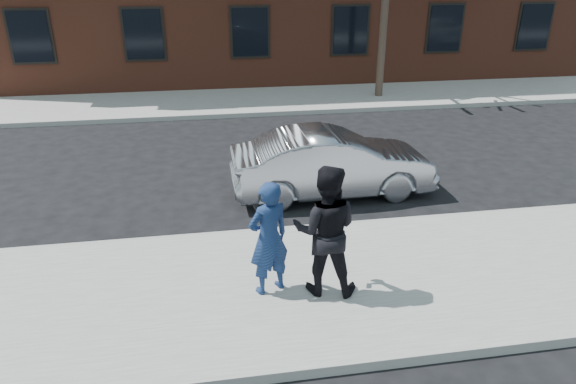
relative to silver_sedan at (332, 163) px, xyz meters
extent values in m
plane|color=black|center=(-0.84, -3.20, -0.69)|extent=(100.00, 100.00, 0.00)
cube|color=gray|center=(-0.84, -3.45, -0.62)|extent=(50.00, 3.50, 0.15)
cube|color=#999691|center=(-0.84, -1.65, -0.62)|extent=(50.00, 0.10, 0.15)
cube|color=gray|center=(-0.84, 8.05, -0.62)|extent=(50.00, 3.50, 0.15)
cube|color=#999691|center=(-0.84, 6.25, -0.62)|extent=(50.00, 0.10, 0.15)
cube|color=black|center=(-8.34, 9.74, 1.51)|extent=(1.30, 0.06, 1.70)
cube|color=black|center=(3.06, 9.74, 1.51)|extent=(1.30, 0.06, 1.70)
cube|color=black|center=(10.66, 9.74, 1.51)|extent=(1.30, 0.06, 1.70)
cylinder|color=#32261D|center=(3.66, 7.80, 1.56)|extent=(0.26, 0.26, 4.20)
imported|color=#999BA3|center=(0.00, 0.00, 0.00)|extent=(4.25, 1.57, 1.39)
imported|color=navy|center=(-1.79, -3.52, 0.31)|extent=(0.74, 0.63, 1.71)
cube|color=black|center=(-1.93, -3.33, 0.71)|extent=(0.12, 0.14, 0.08)
imported|color=black|center=(-1.01, -3.62, 0.42)|extent=(1.10, 0.95, 1.94)
cube|color=black|center=(-1.10, -3.41, 0.58)|extent=(0.08, 0.14, 0.06)
camera|label=1|loc=(-2.55, -9.75, 3.83)|focal=32.00mm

